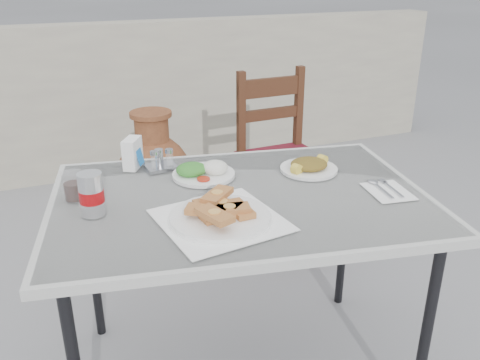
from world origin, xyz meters
name	(u,v)px	position (x,y,z in m)	size (l,w,h in m)	color
cafe_table	(241,209)	(0.06, -0.07, 0.77)	(1.52, 1.17, 0.83)	black
pide_plate	(220,211)	(-0.08, -0.23, 0.87)	(0.42, 0.42, 0.08)	white
salad_rice_plate	(203,171)	(-0.01, 0.15, 0.86)	(0.25, 0.25, 0.06)	white
salad_chopped_plate	(309,166)	(0.41, 0.04, 0.85)	(0.23, 0.23, 0.05)	white
soda_can	(92,194)	(-0.46, -0.02, 0.91)	(0.08, 0.08, 0.15)	silver
cola_glass	(73,187)	(-0.51, 0.13, 0.88)	(0.07, 0.07, 0.10)	white
napkin_holder	(133,153)	(-0.25, 0.35, 0.90)	(0.10, 0.12, 0.13)	white
condiment_caddy	(161,162)	(-0.15, 0.29, 0.86)	(0.13, 0.11, 0.09)	#B9B9C1
cutlery_napkin	(386,189)	(0.57, -0.24, 0.84)	(0.17, 0.21, 0.01)	white
chair	(281,157)	(0.74, 0.93, 0.54)	(0.48, 0.48, 1.04)	#331A0E
terracotta_urn	(155,182)	(0.02, 1.21, 0.38)	(0.47, 0.47, 0.83)	brown
back_wall	(113,100)	(0.00, 2.50, 0.60)	(6.00, 0.25, 1.20)	#A7A28B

